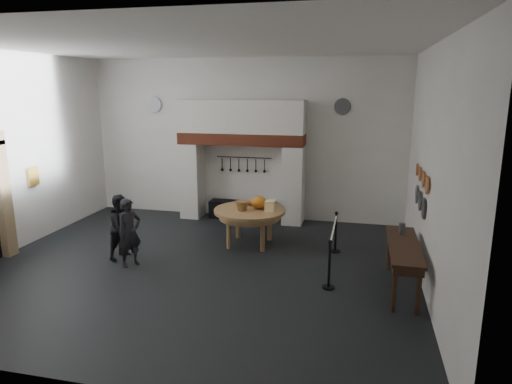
% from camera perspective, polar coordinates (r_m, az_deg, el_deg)
% --- Properties ---
extents(floor, '(9.00, 8.00, 0.02)m').
position_cam_1_polar(floor, '(9.84, -7.30, -9.28)').
color(floor, black).
rests_on(floor, ground).
extents(ceiling, '(9.00, 8.00, 0.02)m').
position_cam_1_polar(ceiling, '(9.14, -8.16, 17.83)').
color(ceiling, silver).
rests_on(ceiling, wall_back).
extents(wall_back, '(9.00, 0.02, 4.50)m').
position_cam_1_polar(wall_back, '(13.00, -1.45, 6.57)').
color(wall_back, white).
rests_on(wall_back, floor).
extents(wall_front, '(9.00, 0.02, 4.50)m').
position_cam_1_polar(wall_front, '(5.75, -21.91, -2.76)').
color(wall_front, white).
rests_on(wall_front, floor).
extents(wall_left, '(0.02, 8.00, 4.50)m').
position_cam_1_polar(wall_left, '(11.60, -29.05, 4.14)').
color(wall_left, white).
rests_on(wall_left, floor).
extents(wall_right, '(0.02, 8.00, 4.50)m').
position_cam_1_polar(wall_right, '(8.72, 21.18, 2.46)').
color(wall_right, white).
rests_on(wall_right, floor).
extents(chimney_pier_left, '(0.55, 0.70, 2.15)m').
position_cam_1_polar(chimney_pier_left, '(13.31, -7.96, 1.47)').
color(chimney_pier_left, silver).
rests_on(chimney_pier_left, floor).
extents(chimney_pier_right, '(0.55, 0.70, 2.15)m').
position_cam_1_polar(chimney_pier_right, '(12.57, 4.70, 0.87)').
color(chimney_pier_right, silver).
rests_on(chimney_pier_right, floor).
extents(hearth_brick_band, '(3.50, 0.72, 0.32)m').
position_cam_1_polar(hearth_brick_band, '(12.66, -1.85, 6.66)').
color(hearth_brick_band, '#9E442B').
rests_on(hearth_brick_band, chimney_pier_left).
extents(chimney_hood, '(3.50, 0.70, 0.90)m').
position_cam_1_polar(chimney_hood, '(12.61, -1.87, 9.42)').
color(chimney_hood, silver).
rests_on(chimney_hood, hearth_brick_band).
extents(iron_range, '(1.90, 0.45, 0.50)m').
position_cam_1_polar(iron_range, '(13.12, -1.71, -2.28)').
color(iron_range, black).
rests_on(iron_range, floor).
extents(utensil_rail, '(1.60, 0.02, 0.02)m').
position_cam_1_polar(utensil_rail, '(12.99, -1.53, 4.34)').
color(utensil_rail, black).
rests_on(utensil_rail, wall_back).
extents(door_jamb_far, '(0.22, 0.30, 2.60)m').
position_cam_1_polar(door_jamb_far, '(11.46, -29.07, -0.80)').
color(door_jamb_far, tan).
rests_on(door_jamb_far, floor).
extents(wall_plaque, '(0.05, 0.34, 0.44)m').
position_cam_1_polar(wall_plaque, '(12.26, -26.07, 1.77)').
color(wall_plaque, gold).
rests_on(wall_plaque, wall_left).
extents(work_table, '(1.99, 1.99, 0.07)m').
position_cam_1_polar(work_table, '(10.85, -0.79, -2.34)').
color(work_table, tan).
rests_on(work_table, floor).
extents(pumpkin, '(0.36, 0.36, 0.31)m').
position_cam_1_polar(pumpkin, '(10.85, 0.36, -1.30)').
color(pumpkin, orange).
rests_on(pumpkin, work_table).
extents(cheese_block_big, '(0.22, 0.22, 0.24)m').
position_cam_1_polar(cheese_block_big, '(10.65, 1.76, -1.76)').
color(cheese_block_big, '#FDE497').
rests_on(cheese_block_big, work_table).
extents(cheese_block_small, '(0.18, 0.18, 0.20)m').
position_cam_1_polar(cheese_block_small, '(10.95, 1.96, -1.47)').
color(cheese_block_small, '#D9C882').
rests_on(cheese_block_small, work_table).
extents(wicker_basket, '(0.37, 0.37, 0.22)m').
position_cam_1_polar(wicker_basket, '(10.71, -1.76, -1.75)').
color(wicker_basket, olive).
rests_on(wicker_basket, work_table).
extents(bread_loaf, '(0.31, 0.18, 0.13)m').
position_cam_1_polar(bread_loaf, '(11.17, -0.86, -1.35)').
color(bread_loaf, '#A76E3B').
rests_on(bread_loaf, work_table).
extents(visitor_near, '(0.58, 0.64, 1.46)m').
position_cam_1_polar(visitor_near, '(9.97, -15.54, -4.91)').
color(visitor_near, black).
rests_on(visitor_near, floor).
extents(visitor_far, '(0.68, 0.80, 1.43)m').
position_cam_1_polar(visitor_far, '(10.49, -16.43, -4.13)').
color(visitor_far, black).
rests_on(visitor_far, floor).
extents(side_table, '(0.55, 2.20, 0.06)m').
position_cam_1_polar(side_table, '(8.85, 18.01, -6.39)').
color(side_table, '#392214').
rests_on(side_table, floor).
extents(pewter_jug, '(0.12, 0.12, 0.22)m').
position_cam_1_polar(pewter_jug, '(9.38, 17.79, -4.39)').
color(pewter_jug, '#505155').
rests_on(pewter_jug, side_table).
extents(copper_pan_a, '(0.03, 0.34, 0.34)m').
position_cam_1_polar(copper_pan_a, '(8.97, 20.60, 0.82)').
color(copper_pan_a, '#C6662D').
rests_on(copper_pan_a, wall_right).
extents(copper_pan_b, '(0.03, 0.32, 0.32)m').
position_cam_1_polar(copper_pan_b, '(9.50, 20.20, 1.51)').
color(copper_pan_b, '#C6662D').
rests_on(copper_pan_b, wall_right).
extents(copper_pan_c, '(0.03, 0.30, 0.30)m').
position_cam_1_polar(copper_pan_c, '(10.04, 19.84, 2.12)').
color(copper_pan_c, '#C6662D').
rests_on(copper_pan_c, wall_right).
extents(copper_pan_d, '(0.03, 0.28, 0.28)m').
position_cam_1_polar(copper_pan_d, '(10.58, 19.52, 2.67)').
color(copper_pan_d, '#C6662D').
rests_on(copper_pan_d, wall_right).
extents(pewter_plate_left, '(0.03, 0.40, 0.40)m').
position_cam_1_polar(pewter_plate_left, '(9.27, 20.21, -1.94)').
color(pewter_plate_left, '#4C4C51').
rests_on(pewter_plate_left, wall_right).
extents(pewter_plate_mid, '(0.03, 0.40, 0.40)m').
position_cam_1_polar(pewter_plate_mid, '(9.85, 19.80, -1.06)').
color(pewter_plate_mid, '#4C4C51').
rests_on(pewter_plate_mid, wall_right).
extents(pewter_plate_right, '(0.03, 0.40, 0.40)m').
position_cam_1_polar(pewter_plate_right, '(10.43, 19.45, -0.27)').
color(pewter_plate_right, '#4C4C51').
rests_on(pewter_plate_right, wall_right).
extents(pewter_plate_back_left, '(0.44, 0.03, 0.44)m').
position_cam_1_polar(pewter_plate_back_left, '(13.82, -12.61, 10.60)').
color(pewter_plate_back_left, '#4C4C51').
rests_on(pewter_plate_back_left, wall_back).
extents(pewter_plate_back_right, '(0.44, 0.03, 0.44)m').
position_cam_1_polar(pewter_plate_back_right, '(12.49, 10.76, 10.45)').
color(pewter_plate_back_right, '#4C4C51').
rests_on(pewter_plate_back_right, wall_back).
extents(barrier_post_near, '(0.05, 0.05, 0.90)m').
position_cam_1_polar(barrier_post_near, '(8.75, 9.14, -9.08)').
color(barrier_post_near, black).
rests_on(barrier_post_near, floor).
extents(barrier_post_far, '(0.05, 0.05, 0.90)m').
position_cam_1_polar(barrier_post_far, '(10.62, 9.93, -5.07)').
color(barrier_post_far, black).
rests_on(barrier_post_far, floor).
extents(barrier_rope, '(0.04, 2.00, 0.04)m').
position_cam_1_polar(barrier_rope, '(9.55, 9.66, -4.62)').
color(barrier_rope, white).
rests_on(barrier_rope, barrier_post_near).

